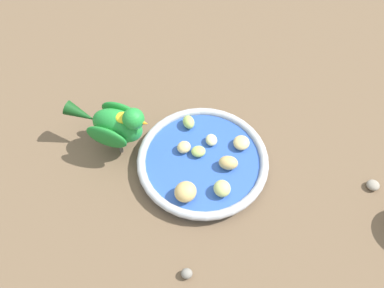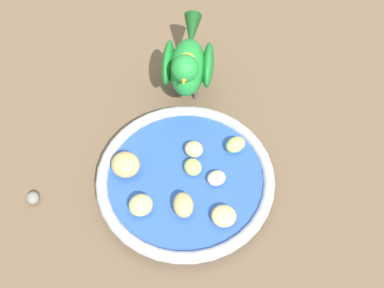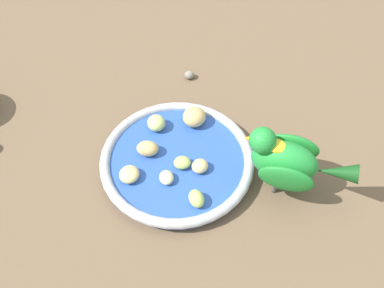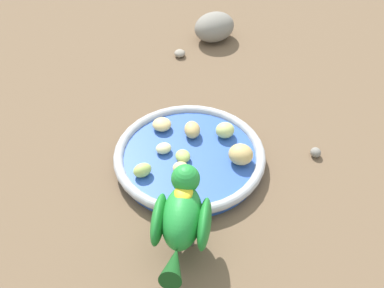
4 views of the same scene
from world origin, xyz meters
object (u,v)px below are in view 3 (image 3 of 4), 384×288
at_px(apple_piece_1, 149,148).
at_px(apple_piece_5, 129,174).
at_px(apple_piece_0, 194,117).
at_px(apple_piece_2, 156,123).
at_px(apple_piece_7, 165,177).
at_px(feeding_bowl, 177,161).
at_px(apple_piece_4, 200,166).
at_px(apple_piece_3, 182,163).
at_px(apple_piece_6, 196,198).
at_px(parrot, 287,160).
at_px(pebble_1, 189,75).

xyz_separation_m(apple_piece_1, apple_piece_5, (0.05, 0.01, -0.00)).
relative_size(apple_piece_0, apple_piece_2, 1.25).
bearing_deg(apple_piece_7, apple_piece_5, -53.15).
height_order(apple_piece_2, apple_piece_7, apple_piece_2).
bearing_deg(apple_piece_2, feeding_bowl, 68.64).
bearing_deg(apple_piece_5, apple_piece_0, 178.89).
xyz_separation_m(apple_piece_5, apple_piece_7, (-0.03, 0.04, -0.00)).
height_order(apple_piece_4, apple_piece_5, same).
bearing_deg(apple_piece_3, apple_piece_5, -33.73).
bearing_deg(apple_piece_3, feeding_bowl, -104.61).
xyz_separation_m(apple_piece_5, apple_piece_6, (-0.03, 0.10, 0.00)).
height_order(feeding_bowl, parrot, parrot).
bearing_deg(apple_piece_3, apple_piece_2, -110.23).
xyz_separation_m(apple_piece_1, parrot, (-0.09, 0.19, 0.04)).
bearing_deg(pebble_1, apple_piece_5, 20.06).
distance_m(feeding_bowl, parrot, 0.17).
height_order(apple_piece_0, apple_piece_6, apple_piece_0).
height_order(feeding_bowl, pebble_1, feeding_bowl).
bearing_deg(apple_piece_7, pebble_1, -147.71).
bearing_deg(feeding_bowl, apple_piece_4, 101.71).
bearing_deg(apple_piece_1, apple_piece_0, 171.11).
xyz_separation_m(apple_piece_3, pebble_1, (-0.17, -0.13, -0.02)).
bearing_deg(parrot, apple_piece_3, 7.48).
bearing_deg(apple_piece_5, apple_piece_4, 138.55).
bearing_deg(apple_piece_5, apple_piece_3, 146.27).
height_order(apple_piece_3, parrot, parrot).
distance_m(apple_piece_5, apple_piece_7, 0.05).
relative_size(apple_piece_2, apple_piece_4, 1.20).
xyz_separation_m(apple_piece_3, apple_piece_4, (-0.01, 0.03, 0.00)).
relative_size(apple_piece_3, apple_piece_4, 1.02).
xyz_separation_m(apple_piece_6, apple_piece_7, (-0.00, -0.06, -0.00)).
height_order(apple_piece_1, apple_piece_5, apple_piece_1).
bearing_deg(apple_piece_7, apple_piece_4, 150.09).
relative_size(feeding_bowl, apple_piece_4, 9.32).
height_order(apple_piece_4, apple_piece_6, apple_piece_6).
distance_m(apple_piece_1, parrot, 0.21).
height_order(feeding_bowl, apple_piece_4, apple_piece_4).
bearing_deg(apple_piece_4, apple_piece_2, -99.78).
xyz_separation_m(apple_piece_0, parrot, (0.00, 0.17, 0.03)).
bearing_deg(apple_piece_6, parrot, 147.69).
bearing_deg(apple_piece_1, feeding_bowl, 112.41).
bearing_deg(pebble_1, apple_piece_7, 32.29).
xyz_separation_m(apple_piece_0, apple_piece_6, (0.11, 0.10, -0.00)).
bearing_deg(apple_piece_4, apple_piece_0, -134.62).
relative_size(feeding_bowl, apple_piece_1, 7.01).
bearing_deg(feeding_bowl, pebble_1, -144.70).
height_order(apple_piece_1, apple_piece_4, apple_piece_1).
distance_m(apple_piece_6, pebble_1, 0.28).
distance_m(apple_piece_2, apple_piece_7, 0.10).
xyz_separation_m(apple_piece_7, parrot, (-0.11, 0.13, 0.04)).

